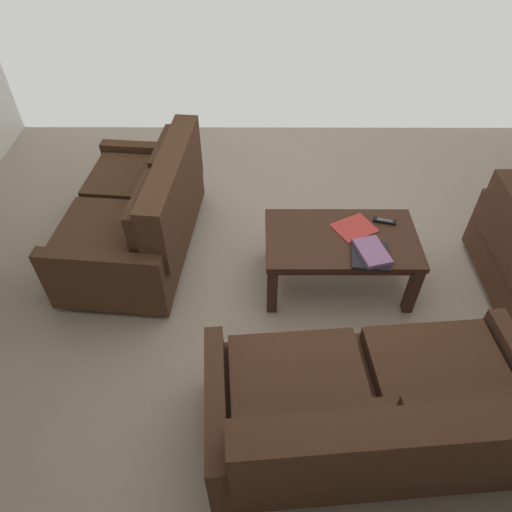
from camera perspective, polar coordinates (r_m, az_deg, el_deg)
name	(u,v)px	position (r m, az deg, el deg)	size (l,w,h in m)	color
ground_plane	(301,298)	(3.46, 5.47, -5.13)	(5.96, 4.96, 0.01)	tan
sofa_main	(372,414)	(2.62, 13.99, -18.21)	(1.76, 0.95, 0.78)	black
loveseat_near	(141,214)	(3.67, -13.92, 5.01)	(0.99, 1.50, 0.87)	black
coffee_table	(341,245)	(3.31, 10.33, 1.37)	(1.05, 0.61, 0.46)	#3D2316
book_stack	(371,254)	(3.15, 13.87, 0.25)	(0.27, 0.31, 0.05)	black
tv_remote	(385,221)	(3.45, 15.46, 4.14)	(0.17, 0.08, 0.02)	black
loose_magazine	(354,228)	(3.35, 11.93, 3.39)	(0.23, 0.27, 0.01)	#C63833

